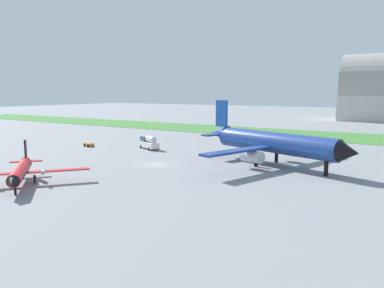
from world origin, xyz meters
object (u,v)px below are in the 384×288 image
at_px(airplane_foreground_turboprop, 21,171).
at_px(baggage_cart_midfield, 89,144).
at_px(fuel_truck_near_gate, 149,143).
at_px(airplane_midfield_jet, 272,143).

height_order(airplane_foreground_turboprop, baggage_cart_midfield, airplane_foreground_turboprop).
relative_size(fuel_truck_near_gate, baggage_cart_midfield, 2.57).
distance_m(airplane_foreground_turboprop, baggage_cart_midfield, 38.98).
bearing_deg(baggage_cart_midfield, airplane_foreground_turboprop, -44.82).
bearing_deg(fuel_truck_near_gate, airplane_foreground_turboprop, 122.64).
distance_m(fuel_truck_near_gate, baggage_cart_midfield, 16.54).
xyz_separation_m(airplane_midfield_jet, fuel_truck_near_gate, (-32.71, 3.36, -2.82)).
bearing_deg(fuel_truck_near_gate, baggage_cart_midfield, 42.55).
relative_size(airplane_midfield_jet, baggage_cart_midfield, 12.51).
xyz_separation_m(airplane_foreground_turboprop, fuel_truck_near_gate, (-5.84, 37.78, -0.62)).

